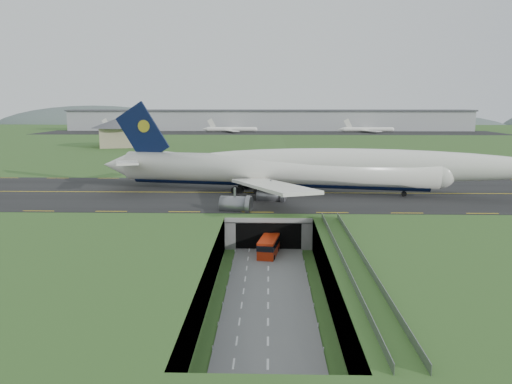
{
  "coord_description": "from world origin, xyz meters",
  "views": [
    {
      "loc": [
        0.03,
        -80.03,
        26.51
      ],
      "look_at": [
        -2.59,
        20.0,
        8.62
      ],
      "focal_mm": 35.0,
      "sensor_mm": 36.0,
      "label": 1
    }
  ],
  "objects": [
    {
      "name": "airfield_deck",
      "position": [
        0.0,
        0.0,
        3.0
      ],
      "size": [
        800.0,
        800.0,
        6.0
      ],
      "primitive_type": "cube",
      "color": "gray",
      "rests_on": "ground"
    },
    {
      "name": "shuttle_tram",
      "position": [
        0.03,
        4.37,
        1.72
      ],
      "size": [
        4.11,
        8.05,
        3.13
      ],
      "rotation": [
        0.0,
        0.0,
        -0.16
      ],
      "color": "#B9270C",
      "rests_on": "ground"
    },
    {
      "name": "taxiway",
      "position": [
        0.0,
        33.0,
        6.09
      ],
      "size": [
        800.0,
        44.0,
        0.18
      ],
      "primitive_type": "cube",
      "color": "black",
      "rests_on": "airfield_deck"
    },
    {
      "name": "tunnel_portal",
      "position": [
        0.0,
        16.71,
        3.33
      ],
      "size": [
        17.0,
        22.3,
        6.0
      ],
      "color": "gray",
      "rests_on": "ground"
    },
    {
      "name": "service_building",
      "position": [
        -70.65,
        153.74,
        14.08
      ],
      "size": [
        30.92,
        30.92,
        13.63
      ],
      "rotation": [
        0.0,
        0.0,
        0.28
      ],
      "color": "tan",
      "rests_on": "ground"
    },
    {
      "name": "distant_hills",
      "position": [
        64.38,
        430.0,
        -4.0
      ],
      "size": [
        700.0,
        91.0,
        60.0
      ],
      "color": "#536460",
      "rests_on": "ground"
    },
    {
      "name": "trench_road",
      "position": [
        0.0,
        -7.5,
        0.1
      ],
      "size": [
        12.0,
        75.0,
        0.2
      ],
      "primitive_type": "cube",
      "color": "slate",
      "rests_on": "ground"
    },
    {
      "name": "ground",
      "position": [
        0.0,
        0.0,
        0.0
      ],
      "size": [
        900.0,
        900.0,
        0.0
      ],
      "primitive_type": "plane",
      "color": "#315020",
      "rests_on": "ground"
    },
    {
      "name": "guideway",
      "position": [
        11.0,
        -19.11,
        5.32
      ],
      "size": [
        3.0,
        53.0,
        7.05
      ],
      "color": "#A8A8A3",
      "rests_on": "ground"
    },
    {
      "name": "jumbo_jet",
      "position": [
        8.83,
        32.71,
        11.83
      ],
      "size": [
        103.51,
        64.24,
        21.59
      ],
      "rotation": [
        0.0,
        0.0,
        -0.18
      ],
      "color": "white",
      "rests_on": "ground"
    },
    {
      "name": "cargo_terminal",
      "position": [
        -0.19,
        299.41,
        13.96
      ],
      "size": [
        320.0,
        67.0,
        15.6
      ],
      "color": "#B2B2B2",
      "rests_on": "ground"
    }
  ]
}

